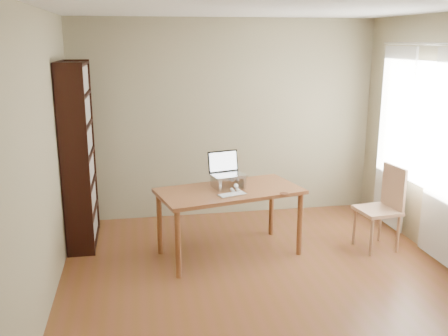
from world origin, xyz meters
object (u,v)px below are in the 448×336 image
desk (230,197)px  keyboard (232,195)px  laptop (227,169)px  cat (231,180)px  bookshelf (79,155)px  chair (384,205)px

desk → keyboard: keyboard is taller
laptop → cat: (0.04, -0.03, -0.13)m
bookshelf → chair: size_ratio=2.19×
cat → chair: (1.71, -0.25, -0.30)m
bookshelf → laptop: 1.70m
bookshelf → desk: 1.79m
desk → keyboard: size_ratio=5.09×
chair → desk: bearing=168.3°
keyboard → chair: chair is taller
desk → cat: bearing=57.0°
laptop → keyboard: (-0.01, -0.36, -0.19)m
cat → desk: bearing=-112.2°
laptop → bookshelf: bearing=149.1°
keyboard → chair: bearing=-15.3°
desk → keyboard: 0.24m
chair → laptop: bearing=163.7°
bookshelf → keyboard: bearing=-28.7°
desk → keyboard: bearing=-107.2°
cat → laptop: bearing=138.6°
bookshelf → laptop: bearing=-17.6°
bookshelf → laptop: bookshelf is taller
laptop → chair: bearing=-22.6°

